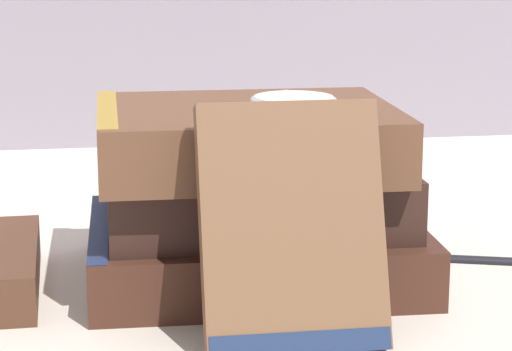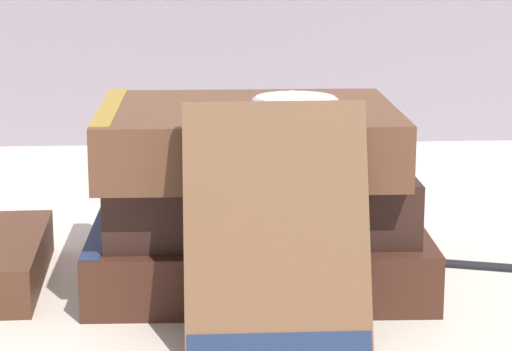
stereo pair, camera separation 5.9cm
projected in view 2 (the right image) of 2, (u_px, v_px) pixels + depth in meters
ground_plane at (178, 285)px, 0.68m from camera, size 3.00×3.00×0.00m
book_flat_bottom at (249, 249)px, 0.69m from camera, size 0.21×0.17×0.04m
book_flat_middle at (249, 191)px, 0.69m from camera, size 0.19×0.15×0.04m
book_flat_top at (239, 136)px, 0.67m from camera, size 0.18×0.15×0.04m
book_leaning_front at (276, 238)px, 0.57m from camera, size 0.10×0.06×0.13m
pocket_watch at (296, 102)px, 0.66m from camera, size 0.05×0.06×0.01m
reading_glasses at (173, 221)px, 0.82m from camera, size 0.10×0.05×0.00m
fountain_pen at (492, 263)px, 0.71m from camera, size 0.14×0.05×0.01m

